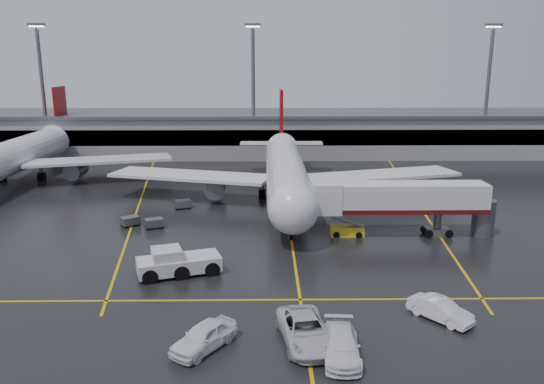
{
  "coord_description": "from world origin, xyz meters",
  "views": [
    {
      "loc": [
        -2.79,
        -61.28,
        18.56
      ],
      "look_at": [
        -2.0,
        -2.0,
        4.0
      ],
      "focal_mm": 35.15,
      "sensor_mm": 36.0,
      "label": 1
    }
  ],
  "objects": [
    {
      "name": "baggage_cart_a",
      "position": [
        -15.52,
        -2.86,
        0.63
      ],
      "size": [
        2.35,
        1.97,
        1.12
      ],
      "color": "#595B60",
      "rests_on": "ground"
    },
    {
      "name": "belt_loader",
      "position": [
        6.18,
        -5.86,
        0.57
      ],
      "size": [
        3.73,
        1.9,
        2.31
      ],
      "color": "yellow",
      "rests_on": "ground"
    },
    {
      "name": "apron_line_right",
      "position": [
        18.0,
        10.0,
        0.01
      ],
      "size": [
        7.57,
        69.64,
        0.02
      ],
      "primitive_type": "cube",
      "rotation": [
        0.0,
        0.0,
        -0.1
      ],
      "color": "gold",
      "rests_on": "ground"
    },
    {
      "name": "ground",
      "position": [
        0.0,
        0.0,
        0.0
      ],
      "size": [
        220.0,
        220.0,
        0.0
      ],
      "primitive_type": "plane",
      "color": "black",
      "rests_on": "ground"
    },
    {
      "name": "light_mast_mid",
      "position": [
        -5.0,
        42.0,
        14.47
      ],
      "size": [
        3.0,
        1.2,
        25.45
      ],
      "color": "#595B60",
      "rests_on": "ground"
    },
    {
      "name": "service_van_a",
      "position": [
        -0.1,
        -28.69,
        0.93
      ],
      "size": [
        4.11,
        7.09,
        1.86
      ],
      "primitive_type": "imported",
      "rotation": [
        0.0,
        0.0,
        0.16
      ],
      "color": "silver",
      "rests_on": "ground"
    },
    {
      "name": "light_mast_left",
      "position": [
        -45.0,
        42.0,
        14.47
      ],
      "size": [
        3.0,
        1.2,
        25.45
      ],
      "color": "#595B60",
      "rests_on": "ground"
    },
    {
      "name": "pushback_tractor",
      "position": [
        -10.73,
        -16.56,
        1.04
      ],
      "size": [
        7.85,
        5.07,
        2.61
      ],
      "color": "silver",
      "rests_on": "ground"
    },
    {
      "name": "light_mast_right",
      "position": [
        40.0,
        42.0,
        14.47
      ],
      "size": [
        3.0,
        1.2,
        25.45
      ],
      "color": "#595B60",
      "rests_on": "ground"
    },
    {
      "name": "jet_bridge",
      "position": [
        11.87,
        -6.0,
        3.93
      ],
      "size": [
        19.9,
        3.4,
        6.05
      ],
      "color": "silver",
      "rests_on": "ground"
    },
    {
      "name": "service_van_c",
      "position": [
        10.09,
        -25.49,
        0.8
      ],
      "size": [
        4.42,
        4.84,
        1.61
      ],
      "primitive_type": "imported",
      "rotation": [
        0.0,
        0.0,
        0.69
      ],
      "color": "white",
      "rests_on": "ground"
    },
    {
      "name": "baggage_cart_b",
      "position": [
        -18.47,
        -2.02,
        0.63
      ],
      "size": [
        2.38,
        2.25,
        1.12
      ],
      "color": "#595B60",
      "rests_on": "ground"
    },
    {
      "name": "terminal",
      "position": [
        0.0,
        47.93,
        4.32
      ],
      "size": [
        122.0,
        19.0,
        8.6
      ],
      "color": "gray",
      "rests_on": "ground"
    },
    {
      "name": "service_van_b",
      "position": [
        2.08,
        -30.47,
        0.82
      ],
      "size": [
        2.65,
        5.81,
        1.65
      ],
      "primitive_type": "imported",
      "rotation": [
        0.0,
        0.0,
        -0.06
      ],
      "color": "white",
      "rests_on": "ground"
    },
    {
      "name": "apron_line_centre",
      "position": [
        0.0,
        0.0,
        0.01
      ],
      "size": [
        0.25,
        90.0,
        0.02
      ],
      "primitive_type": "cube",
      "color": "gold",
      "rests_on": "ground"
    },
    {
      "name": "apron_line_stop",
      "position": [
        0.0,
        -22.0,
        0.01
      ],
      "size": [
        60.0,
        0.25,
        0.02
      ],
      "primitive_type": "cube",
      "color": "gold",
      "rests_on": "ground"
    },
    {
      "name": "baggage_cart_c",
      "position": [
        -13.47,
        5.54,
        0.63
      ],
      "size": [
        2.32,
        1.88,
        1.12
      ],
      "color": "#595B60",
      "rests_on": "ground"
    },
    {
      "name": "service_van_d",
      "position": [
        -6.88,
        -29.36,
        0.88
      ],
      "size": [
        4.72,
        5.43,
        1.77
      ],
      "primitive_type": "imported",
      "rotation": [
        0.0,
        0.0,
        -0.62
      ],
      "color": "white",
      "rests_on": "ground"
    },
    {
      "name": "apron_line_left",
      "position": [
        -20.0,
        10.0,
        0.01
      ],
      "size": [
        9.99,
        69.35,
        0.02
      ],
      "primitive_type": "cube",
      "rotation": [
        0.0,
        0.0,
        0.14
      ],
      "color": "gold",
      "rests_on": "ground"
    },
    {
      "name": "main_airliner",
      "position": [
        0.0,
        9.7,
        4.21
      ],
      "size": [
        48.8,
        45.6,
        14.1
      ],
      "color": "silver",
      "rests_on": "ground"
    },
    {
      "name": "second_airliner",
      "position": [
        -42.0,
        21.7,
        4.21
      ],
      "size": [
        48.8,
        45.6,
        14.1
      ],
      "color": "silver",
      "rests_on": "ground"
    }
  ]
}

